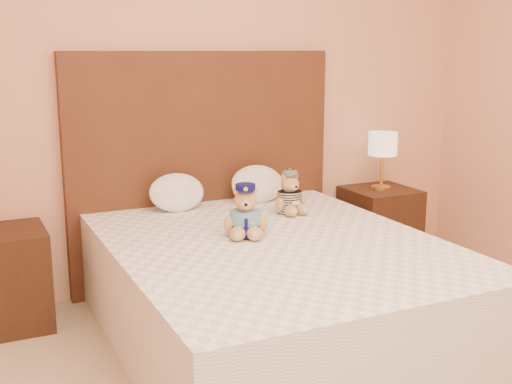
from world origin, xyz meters
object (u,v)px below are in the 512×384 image
bed (274,292)px  lamp (383,147)px  teddy_police (246,211)px  nightstand_left (5,279)px  pillow_right (257,182)px  teddy_prisoner (290,193)px  nightstand_right (379,226)px  pillow_left (177,191)px

bed → lamp: size_ratio=5.00×
lamp → teddy_police: lamp is taller
nightstand_left → pillow_right: (1.55, 0.03, 0.40)m
teddy_prisoner → pillow_right: bearing=90.8°
nightstand_right → teddy_prisoner: size_ratio=2.22×
nightstand_right → pillow_right: (-0.95, 0.03, 0.40)m
nightstand_right → teddy_police: 1.56m
teddy_prisoner → nightstand_right: bearing=14.4°
nightstand_right → pillow_left: (-1.49, 0.03, 0.40)m
bed → lamp: lamp is taller
nightstand_left → pillow_left: size_ratio=1.60×
lamp → pillow_right: (-0.95, 0.03, -0.17)m
lamp → bed: bearing=-147.4°
pillow_left → teddy_prisoner: bearing=-31.8°
bed → pillow_right: pillow_right is taller
teddy_police → pillow_right: teddy_police is taller
lamp → pillow_right: size_ratio=1.12×
lamp → teddy_police: bearing=-153.8°
pillow_right → pillow_left: bearing=180.0°
bed → pillow_left: pillow_left is taller
pillow_right → nightstand_left: bearing=-178.9°
bed → pillow_left: bearing=106.2°
bed → nightstand_left: size_ratio=3.64×
lamp → pillow_right: 0.97m
teddy_prisoner → pillow_left: (-0.58, 0.36, -0.00)m
nightstand_left → nightstand_right: 2.50m
bed → teddy_police: bearing=125.3°
bed → nightstand_left: 1.48m
bed → lamp: (1.25, 0.80, 0.57)m
bed → teddy_prisoner: teddy_prisoner is taller
teddy_police → pillow_right: size_ratio=0.77×
nightstand_left → pillow_left: 1.08m
bed → pillow_right: size_ratio=5.58×
lamp → teddy_prisoner: lamp is taller
nightstand_left → lamp: (2.50, 0.00, 0.57)m
nightstand_right → pillow_right: pillow_right is taller
bed → nightstand_right: (1.25, 0.80, -0.00)m
nightstand_left → pillow_right: size_ratio=1.53×
teddy_police → lamp: bearing=48.6°
teddy_police → nightstand_left: bearing=172.6°
bed → pillow_right: bearing=70.1°
bed → teddy_police: size_ratio=7.20×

